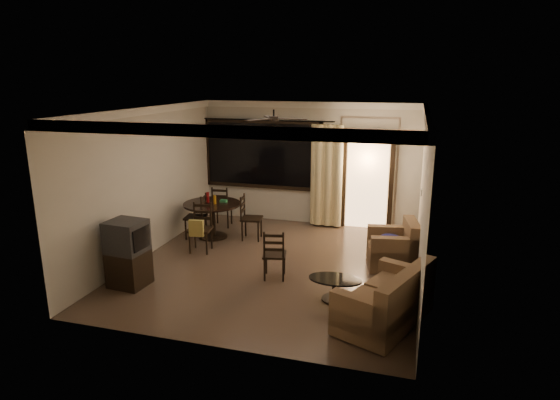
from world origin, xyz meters
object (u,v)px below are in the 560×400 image
(dining_chair_west, at_px, (197,225))
(tv_cabinet, at_px, (128,253))
(dining_chair_south, at_px, (200,237))
(coffee_table, at_px, (335,286))
(sofa, at_px, (388,302))
(dining_chair_east, at_px, (251,226))
(armchair, at_px, (395,248))
(dining_table, at_px, (212,210))
(dining_chair_north, at_px, (222,214))
(side_chair, at_px, (274,263))

(dining_chair_west, distance_m, tv_cabinet, 2.48)
(dining_chair_south, xyz_separation_m, coffee_table, (2.88, -1.34, -0.07))
(dining_chair_south, bearing_deg, sofa, -34.62)
(tv_cabinet, bearing_deg, dining_chair_east, 71.21)
(dining_chair_south, height_order, sofa, dining_chair_south)
(dining_chair_south, xyz_separation_m, armchair, (3.70, 0.27, 0.04))
(dining_chair_east, xyz_separation_m, dining_chair_south, (-0.71, -0.96, 0.02))
(dining_chair_south, bearing_deg, dining_table, 89.90)
(coffee_table, bearing_deg, armchair, 63.02)
(dining_chair_west, distance_m, coffee_table, 3.91)
(dining_chair_east, xyz_separation_m, armchair, (2.99, -0.69, 0.07))
(dining_chair_east, bearing_deg, tv_cabinet, 148.82)
(dining_chair_north, xyz_separation_m, coffee_table, (3.11, -2.97, -0.04))
(dining_chair_west, height_order, armchair, dining_chair_west)
(dining_chair_east, relative_size, dining_chair_north, 1.00)
(coffee_table, bearing_deg, sofa, -32.61)
(armchair, height_order, side_chair, side_chair)
(dining_chair_east, height_order, tv_cabinet, tv_cabinet)
(dining_chair_east, bearing_deg, dining_chair_north, 46.76)
(dining_chair_east, height_order, sofa, dining_chair_east)
(coffee_table, bearing_deg, tv_cabinet, -173.21)
(dining_chair_west, xyz_separation_m, dining_chair_south, (0.44, -0.73, 0.02))
(dining_chair_east, relative_size, coffee_table, 1.17)
(dining_table, xyz_separation_m, armchair, (3.81, -0.58, -0.25))
(dining_chair_north, bearing_deg, tv_cabinet, 78.28)
(sofa, bearing_deg, armchair, 112.79)
(dining_chair_west, bearing_deg, dining_chair_south, 23.07)
(dining_chair_west, bearing_deg, coffee_table, 50.13)
(dining_chair_east, distance_m, dining_chair_south, 1.20)
(dining_chair_south, distance_m, coffee_table, 3.18)
(armchair, distance_m, side_chair, 2.22)
(dining_table, relative_size, dining_chair_east, 1.27)
(tv_cabinet, distance_m, sofa, 4.16)
(coffee_table, bearing_deg, dining_table, 143.84)
(dining_chair_south, relative_size, coffee_table, 1.17)
(dining_table, bearing_deg, sofa, -35.42)
(dining_chair_north, bearing_deg, dining_table, 90.11)
(dining_chair_north, bearing_deg, dining_chair_east, 136.76)
(dining_chair_north, xyz_separation_m, armchair, (3.92, -1.36, 0.07))
(dining_table, distance_m, dining_chair_south, 0.91)
(coffee_table, bearing_deg, dining_chair_north, 136.30)
(sofa, bearing_deg, dining_chair_west, 170.60)
(side_chair, bearing_deg, sofa, 139.10)
(dining_table, xyz_separation_m, dining_chair_north, (-0.11, 0.78, -0.31))
(dining_table, xyz_separation_m, dining_chair_south, (0.12, -0.85, -0.29))
(dining_table, height_order, dining_chair_south, dining_table)
(dining_chair_west, bearing_deg, dining_chair_north, 158.59)
(sofa, distance_m, coffee_table, 0.98)
(tv_cabinet, distance_m, side_chair, 2.41)
(dining_chair_south, xyz_separation_m, side_chair, (1.76, -0.81, -0.04))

